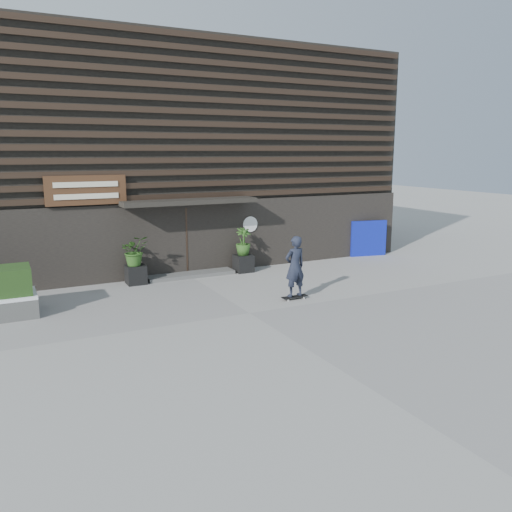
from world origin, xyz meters
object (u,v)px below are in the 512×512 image
planter_pot_left (136,275)px  skateboarder (295,267)px  blue_tarp (368,238)px  planter_pot_right (243,263)px

planter_pot_left → skateboarder: bearing=-46.7°
blue_tarp → planter_pot_left: bearing=-167.6°
planter_pot_left → planter_pot_right: 3.80m
planter_pot_left → planter_pot_right: size_ratio=1.00×
planter_pot_left → blue_tarp: bearing=1.8°
skateboarder → planter_pot_left: bearing=133.3°
planter_pot_right → blue_tarp: (5.74, 0.30, 0.42)m
planter_pot_left → blue_tarp: size_ratio=0.39×
blue_tarp → skateboarder: skateboarder is taller
planter_pot_left → blue_tarp: blue_tarp is taller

